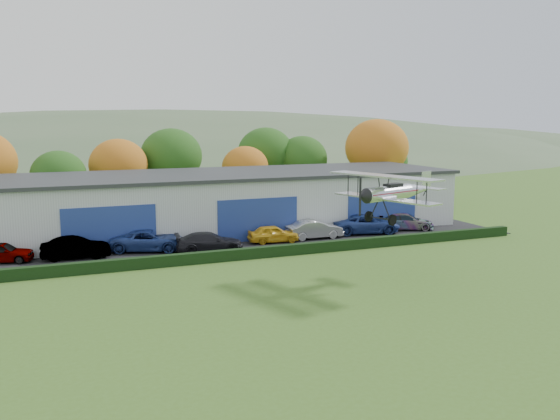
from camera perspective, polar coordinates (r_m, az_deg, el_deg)
name	(u,v)px	position (r m, az deg, el deg)	size (l,w,h in m)	color
ground	(318,337)	(28.66, 3.63, -12.07)	(300.00, 300.00, 0.00)	#42651F
apron	(239,245)	(48.51, -3.93, -3.34)	(48.00, 9.00, 0.05)	black
hedge	(259,252)	(44.00, -1.99, -4.09)	(46.00, 0.60, 0.80)	black
hangar	(236,201)	(55.21, -4.24, 0.91)	(40.60, 12.60, 5.30)	#B2B7BC
tree_belt	(164,161)	(66.09, -11.09, 4.63)	(75.70, 13.22, 10.12)	#3D2614
distant_hills	(72,208)	(165.91, -19.29, 0.22)	(430.00, 196.00, 56.00)	#4C6642
car_0	(1,252)	(46.72, -25.15, -3.68)	(1.75, 4.35, 1.48)	gray
car_1	(76,248)	(45.93, -18.97, -3.44)	(1.70, 4.87, 1.60)	gray
car_2	(149,240)	(47.08, -12.41, -2.86)	(2.69, 5.84, 1.62)	navy
car_3	(209,242)	(45.99, -6.78, -3.07)	(2.11, 5.18, 1.50)	black
car_4	(273,234)	(49.12, -0.63, -2.29)	(1.69, 4.21, 1.44)	gold
car_5	(314,229)	(50.74, 3.32, -1.85)	(1.68, 4.83, 1.59)	silver
car_6	(366,224)	(53.52, 8.22, -1.33)	(2.78, 6.03, 1.68)	navy
car_7	(405,221)	(55.94, 11.90, -1.08)	(2.10, 5.16, 1.50)	gray
biplane	(394,191)	(38.44, 10.84, 1.81)	(7.12, 8.04, 3.02)	silver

